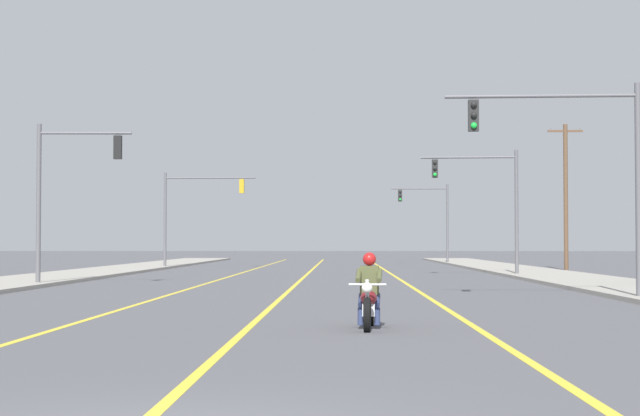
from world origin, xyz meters
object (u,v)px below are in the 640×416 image
traffic_signal_near_left (65,181)px  traffic_signal_mid_right (489,193)px  traffic_signal_mid_left (192,204)px  traffic_signal_near_right (581,155)px  motorcycle_with_rider (369,298)px  traffic_signal_far_right (431,212)px  utility_pole_right_far (566,194)px

traffic_signal_near_left → traffic_signal_mid_right: 21.40m
traffic_signal_mid_left → traffic_signal_near_right: bearing=-66.6°
traffic_signal_near_left → traffic_signal_mid_right: (17.81, 11.86, 0.07)m
motorcycle_with_rider → traffic_signal_mid_right: traffic_signal_mid_right is taller
traffic_signal_mid_right → traffic_signal_far_right: size_ratio=1.00×
traffic_signal_near_left → traffic_signal_far_right: bearing=67.4°
traffic_signal_near_right → traffic_signal_mid_left: size_ratio=1.00×
traffic_signal_mid_left → traffic_signal_near_left: bearing=-91.8°
traffic_signal_far_right → traffic_signal_mid_right: bearing=-89.5°
traffic_signal_near_left → utility_pole_right_far: size_ratio=0.71×
traffic_signal_mid_right → traffic_signal_near_right: bearing=-91.0°
traffic_signal_mid_left → utility_pole_right_far: utility_pole_right_far is taller
traffic_signal_near_right → traffic_signal_mid_right: same height
traffic_signal_near_right → traffic_signal_mid_right: (0.40, 21.86, -0.05)m
traffic_signal_near_left → utility_pole_right_far: utility_pole_right_far is taller
traffic_signal_far_right → traffic_signal_near_left: bearing=-112.6°
traffic_signal_near_right → traffic_signal_mid_right: bearing=89.0°
traffic_signal_mid_right → traffic_signal_far_right: (-0.24, 30.37, -0.02)m
traffic_signal_near_right → traffic_signal_far_right: size_ratio=1.00×
motorcycle_with_rider → traffic_signal_near_right: bearing=57.5°
motorcycle_with_rider → traffic_signal_near_left: size_ratio=0.35×
traffic_signal_near_right → traffic_signal_mid_left: (-16.54, 38.27, 0.03)m
traffic_signal_near_right → traffic_signal_mid_right: 21.86m
motorcycle_with_rider → traffic_signal_near_left: bearing=119.2°
traffic_signal_mid_right → traffic_signal_mid_left: (-16.94, 16.42, 0.07)m
motorcycle_with_rider → traffic_signal_near_left: 23.04m
traffic_signal_near_left → traffic_signal_mid_right: same height
traffic_signal_mid_right → utility_pole_right_far: 12.91m
motorcycle_with_rider → traffic_signal_near_right: (6.30, 9.90, 3.55)m
utility_pole_right_far → traffic_signal_near_right: bearing=-101.2°
traffic_signal_near_left → traffic_signal_far_right: size_ratio=1.00×
traffic_signal_near_right → motorcycle_with_rider: bearing=-122.5°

